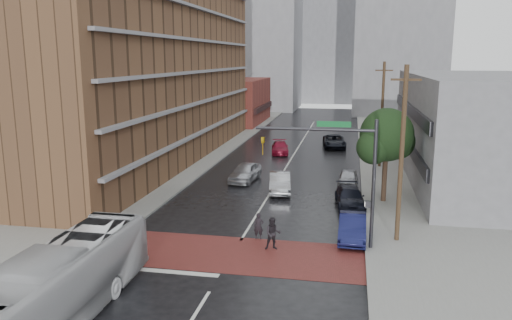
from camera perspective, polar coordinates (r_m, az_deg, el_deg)
The scene contains 24 objects.
ground at distance 26.84m, azimuth -2.95°, elevation -11.09°, with size 160.00×160.00×0.00m, color black.
crosswalk at distance 27.29m, azimuth -2.69°, elevation -10.67°, with size 14.00×5.00×0.02m, color maroon.
sidewalk_west at distance 53.06m, azimuth -8.59°, elevation 0.33°, with size 9.00×90.00×0.15m, color gray.
sidewalk_east at distance 50.39m, azimuth 16.91°, elevation -0.65°, with size 9.00×90.00×0.15m, color gray.
apartment_block at distance 52.15m, azimuth -12.14°, elevation 15.39°, with size 10.00×44.00×28.00m, color brown.
storefront_west at distance 80.37m, azimuth -2.11°, elevation 6.74°, with size 8.00×16.00×7.00m, color maroon.
building_east at distance 45.64m, azimuth 24.13°, elevation 3.24°, with size 11.00×26.00×9.00m, color gray.
distant_tower_west at distance 104.12m, azimuth -0.21°, elevation 14.75°, with size 18.00×16.00×32.00m, color gray.
distant_tower_east at distance 96.66m, azimuth 16.22°, elevation 15.73°, with size 16.00×14.00×36.00m, color gray.
distant_tower_center at distance 119.19m, azimuth 8.19°, elevation 12.31°, with size 12.00×10.00×24.00m, color gray.
street_tree at distance 36.58m, azimuth 14.71°, elevation 2.40°, with size 4.20×4.10×6.90m.
signal_mast at distance 27.11m, azimuth 10.33°, elevation -0.54°, with size 6.50×0.30×7.20m.
utility_pole_near at distance 28.64m, azimuth 16.31°, elevation 0.66°, with size 1.60×0.26×10.00m.
utility_pole_far at distance 48.39m, azimuth 14.20°, elevation 5.09°, with size 1.60×0.26×10.00m.
transit_bus at distance 21.74m, azimuth -21.50°, elevation -13.13°, with size 2.61×11.16×3.11m, color #B8B8BB.
pedestrian_a at distance 29.11m, azimuth 0.30°, elevation -7.59°, with size 0.56×0.37×1.55m, color black.
pedestrian_b at distance 27.58m, azimuth 1.94°, elevation -8.40°, with size 0.89×0.69×1.83m, color black.
car_travel_a at distance 42.45m, azimuth -1.25°, elevation -1.39°, with size 1.87×4.66×1.59m, color #B0B2B8.
car_travel_b at distance 39.13m, azimuth 2.74°, elevation -2.58°, with size 1.61×4.60×1.52m, color #A8AAB0.
car_travel_c at distance 54.84m, azimuth 2.76°, elevation 1.42°, with size 1.81×4.46×1.30m, color maroon.
suv_travel at distance 59.01m, azimuth 8.93°, elevation 2.12°, with size 2.49×5.40×1.50m, color black.
car_parked_near at distance 29.64m, azimuth 10.96°, elevation -7.56°, with size 1.53×4.39×1.45m, color #121542.
car_parked_mid at distance 35.94m, azimuth 10.68°, elevation -4.20°, with size 1.90×4.67×1.35m, color black.
car_parked_far at distance 41.67m, azimuth 10.48°, elevation -2.02°, with size 1.57×3.90×1.33m, color #9E9FA5.
Camera 1 is at (6.00, -24.02, 10.36)m, focal length 35.00 mm.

